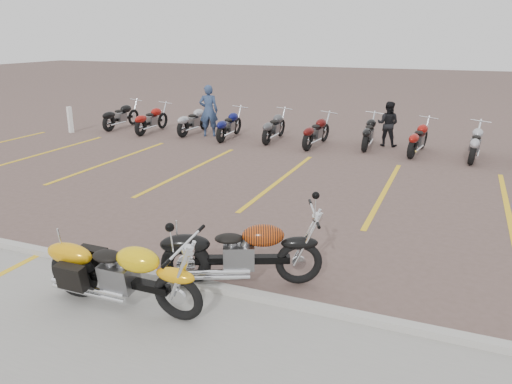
{
  "coord_description": "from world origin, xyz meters",
  "views": [
    {
      "loc": [
        4.2,
        -7.93,
        3.69
      ],
      "look_at": [
        0.7,
        0.6,
        0.75
      ],
      "focal_mm": 35.0,
      "sensor_mm": 36.0,
      "label": 1
    }
  ],
  "objects_px": {
    "flame_cruiser": "(238,255)",
    "bollard": "(70,120)",
    "yellow_cruiser": "(121,274)",
    "person_b": "(388,124)",
    "person_a": "(209,111)"
  },
  "relations": [
    {
      "from": "flame_cruiser",
      "to": "bollard",
      "type": "bearing_deg",
      "value": 117.69
    },
    {
      "from": "yellow_cruiser",
      "to": "person_b",
      "type": "distance_m",
      "value": 12.33
    },
    {
      "from": "person_a",
      "to": "bollard",
      "type": "height_order",
      "value": "person_a"
    },
    {
      "from": "yellow_cruiser",
      "to": "person_a",
      "type": "xyz_separation_m",
      "value": [
        -4.57,
        11.41,
        0.44
      ]
    },
    {
      "from": "flame_cruiser",
      "to": "person_b",
      "type": "bearing_deg",
      "value": 62.93
    },
    {
      "from": "person_b",
      "to": "person_a",
      "type": "bearing_deg",
      "value": 12.12
    },
    {
      "from": "yellow_cruiser",
      "to": "bollard",
      "type": "distance_m",
      "value": 14.06
    },
    {
      "from": "yellow_cruiser",
      "to": "person_b",
      "type": "height_order",
      "value": "person_b"
    },
    {
      "from": "person_a",
      "to": "person_b",
      "type": "distance_m",
      "value": 6.47
    },
    {
      "from": "flame_cruiser",
      "to": "person_b",
      "type": "distance_m",
      "value": 11.03
    },
    {
      "from": "yellow_cruiser",
      "to": "bollard",
      "type": "height_order",
      "value": "bollard"
    },
    {
      "from": "person_b",
      "to": "bollard",
      "type": "xyz_separation_m",
      "value": [
        -11.73,
        -2.19,
        -0.26
      ]
    },
    {
      "from": "person_a",
      "to": "bollard",
      "type": "xyz_separation_m",
      "value": [
        -5.31,
        -1.41,
        -0.45
      ]
    },
    {
      "from": "person_b",
      "to": "flame_cruiser",
      "type": "bearing_deg",
      "value": 92.05
    },
    {
      "from": "flame_cruiser",
      "to": "yellow_cruiser",
      "type": "bearing_deg",
      "value": -160.24
    }
  ]
}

